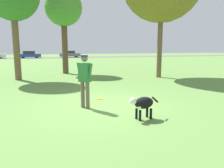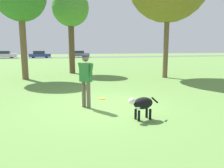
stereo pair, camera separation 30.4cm
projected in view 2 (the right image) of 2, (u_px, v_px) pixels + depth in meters
The scene contains 9 objects.
ground_plane at pixel (100, 106), 7.52m from camera, with size 120.00×120.00×0.00m, color #608C42.
far_road_strip at pixel (60, 58), 43.09m from camera, with size 120.00×6.00×0.01m.
person at pixel (86, 77), 7.15m from camera, with size 0.48×0.57×1.75m.
dog at pixel (142, 104), 6.01m from camera, with size 0.95×0.41×0.65m.
frisbee at pixel (102, 99), 8.51m from camera, with size 0.26×0.26×0.02m.
tree_mid_center at pixel (71, 9), 16.25m from camera, with size 2.74×2.74×6.27m.
parked_car_white at pixel (4, 55), 40.38m from camera, with size 4.28×2.01×1.35m.
parked_car_blue at pixel (40, 54), 41.83m from camera, with size 4.01×1.66×1.33m.
parked_car_grey at pixel (79, 54), 44.13m from camera, with size 4.13×1.96×1.33m.
Camera 2 is at (-1.50, -7.15, 1.99)m, focal length 35.00 mm.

